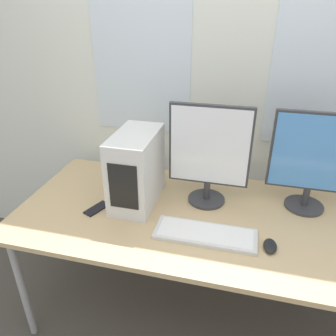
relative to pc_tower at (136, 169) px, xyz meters
name	(u,v)px	position (x,y,z in m)	size (l,w,h in m)	color
wall_back	(229,81)	(0.42, 0.55, 0.38)	(8.00, 0.07, 2.70)	silver
desk	(209,223)	(0.42, -0.05, -0.25)	(2.11, 0.93, 0.76)	tan
pc_tower	(136,169)	(0.00, 0.00, 0.00)	(0.22, 0.40, 0.41)	silver
monitor_main	(209,153)	(0.38, 0.10, 0.10)	(0.44, 0.21, 0.57)	#333338
monitor_right_near	(314,159)	(0.92, 0.17, 0.09)	(0.45, 0.21, 0.55)	#333338
keyboard	(206,234)	(0.43, -0.22, -0.20)	(0.50, 0.18, 0.02)	silver
mouse	(270,246)	(0.73, -0.23, -0.19)	(0.06, 0.11, 0.03)	black
cell_phone	(97,209)	(-0.19, -0.14, -0.20)	(0.11, 0.16, 0.01)	black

